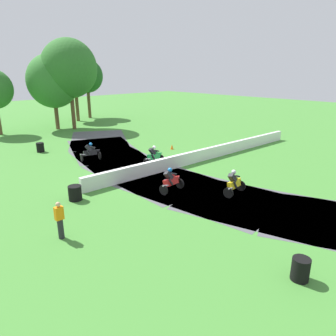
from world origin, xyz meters
TOP-DOWN VIEW (x-y plane):
  - ground_plane at (0.00, 0.00)m, footprint 120.00×120.00m
  - track_asphalt at (1.37, -0.07)m, footprint 11.30×34.83m
  - safety_barrier at (5.80, -0.29)m, footprint 21.36×1.39m
  - motorcycle_lead_black at (-0.82, 5.88)m, footprint 1.73×1.14m
  - motorcycle_chase_green at (1.95, 1.63)m, footprint 1.70×0.80m
  - motorcycle_trailing_red at (-0.90, -3.05)m, footprint 1.68×0.88m
  - motorcycle_fourth_yellow at (1.35, -5.82)m, footprint 1.68×0.84m
  - tire_stack_near at (-2.67, 11.01)m, footprint 0.62×0.62m
  - tire_stack_mid_a at (-5.56, -0.41)m, footprint 0.71×0.71m
  - tire_stack_mid_b at (-3.46, -11.73)m, footprint 0.60×0.60m
  - track_marshal at (-7.94, -3.64)m, footprint 0.34×0.24m
  - traffic_cone at (6.05, 3.90)m, footprint 0.28×0.28m
  - tree_far_left at (8.03, 24.09)m, footprint 3.87×3.87m
  - tree_mid_rise at (3.26, 20.21)m, footprint 5.73×5.73m
  - tree_behind_barrier at (4.72, 18.95)m, footprint 6.20×6.20m
  - tree_distant at (10.72, 25.57)m, footprint 4.40×4.40m

SIDE VIEW (x-z plane):
  - ground_plane at x=0.00m, z-range 0.00..0.00m
  - track_asphalt at x=1.37m, z-range 0.00..0.01m
  - traffic_cone at x=6.05m, z-range 0.00..0.44m
  - tire_stack_near at x=-2.67m, z-range 0.00..0.80m
  - tire_stack_mid_b at x=-3.46m, z-range 0.00..0.80m
  - tire_stack_mid_a at x=-5.56m, z-range 0.00..0.80m
  - safety_barrier at x=5.80m, z-range 0.00..0.90m
  - motorcycle_lead_black at x=-0.82m, z-range -0.08..1.34m
  - motorcycle_trailing_red at x=-0.90m, z-range -0.08..1.35m
  - motorcycle_fourth_yellow at x=1.35m, z-range -0.06..1.37m
  - motorcycle_chase_green at x=1.95m, z-range -0.05..1.37m
  - track_marshal at x=-7.94m, z-range 0.00..1.63m
  - tree_mid_rise at x=3.26m, z-range 1.23..9.72m
  - tree_far_left at x=8.03m, z-range 1.72..9.30m
  - tree_distant at x=10.72m, z-range 1.74..9.92m
  - tree_behind_barrier at x=4.72m, z-range 1.77..11.87m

